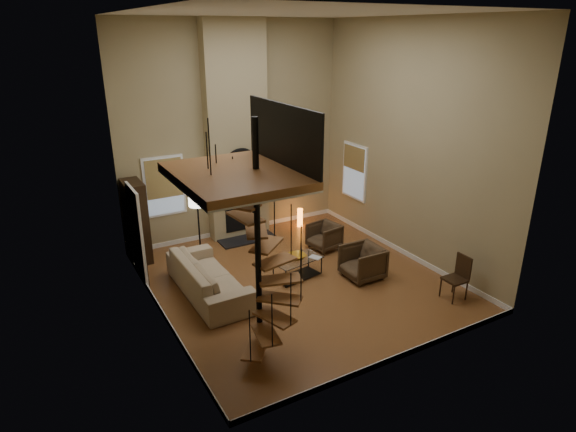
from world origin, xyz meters
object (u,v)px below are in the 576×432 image
coffee_table (298,266)px  side_chair (458,275)px  sofa (208,276)px  armchair_near (326,235)px  armchair_far (365,262)px  accent_lamp (300,218)px  floor_lamp (197,205)px  hutch (136,222)px

coffee_table → side_chair: (2.40, -2.38, 0.24)m
sofa → armchair_near: 3.47m
sofa → side_chair: 5.15m
armchair_near → armchair_far: armchair_far is taller
accent_lamp → armchair_far: bearing=-94.5°
armchair_far → floor_lamp: (-2.93, 2.60, 1.06)m
armchair_far → coffee_table: 1.51m
hutch → accent_lamp: size_ratio=3.67×
sofa → floor_lamp: floor_lamp is taller
armchair_near → side_chair: side_chair is taller
sofa → armchair_far: 3.49m
side_chair → armchair_near: bearing=106.4°
floor_lamp → side_chair: 5.92m
side_chair → sofa: bearing=148.5°
floor_lamp → accent_lamp: floor_lamp is taller
floor_lamp → side_chair: size_ratio=1.85×
armchair_far → side_chair: 2.00m
floor_lamp → accent_lamp: (3.19, 0.69, -1.16)m
armchair_far → accent_lamp: bearing=176.8°
armchair_far → accent_lamp: (0.26, 3.29, -0.10)m
armchair_far → floor_lamp: 4.06m
coffee_table → floor_lamp: (-1.58, 1.91, 1.13)m
armchair_near → accent_lamp: (0.19, 1.61, -0.10)m
sofa → side_chair: (4.39, -2.69, 0.13)m
coffee_table → side_chair: 3.39m
armchair_far → floor_lamp: floor_lamp is taller
armchair_far → side_chair: size_ratio=0.90×
armchair_far → armchair_near: bearing=179.0°
sofa → armchair_far: sofa is taller
accent_lamp → side_chair: size_ratio=0.59×
sofa → floor_lamp: (0.41, 1.60, 1.02)m
coffee_table → floor_lamp: floor_lamp is taller
sofa → coffee_table: size_ratio=2.21×
floor_lamp → armchair_near: bearing=-17.1°
accent_lamp → floor_lamp: bearing=-167.8°
hutch → sofa: (0.85, -2.39, -0.55)m
armchair_near → side_chair: 3.52m
hutch → accent_lamp: hutch is taller
side_chair → coffee_table: bearing=135.3°
sofa → armchair_near: bearing=-79.3°
sofa → coffee_table: bearing=-99.5°
hutch → sofa: 2.60m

